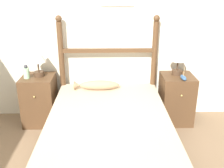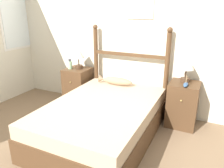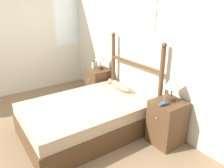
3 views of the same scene
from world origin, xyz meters
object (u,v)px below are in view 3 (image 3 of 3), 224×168
at_px(bed, 88,117).
at_px(nightstand_right, 167,122).
at_px(nightstand_left, 99,84).
at_px(fish_pillow, 120,86).
at_px(table_lamp_left, 100,57).
at_px(table_lamp_right, 173,84).
at_px(bottle, 94,65).
at_px(model_boat, 164,103).

bearing_deg(bed, nightstand_right, 40.62).
relative_size(nightstand_left, fish_pillow, 1.13).
relative_size(table_lamp_left, table_lamp_right, 1.00).
relative_size(table_lamp_left, bottle, 2.03).
relative_size(nightstand_right, bottle, 3.65).
height_order(nightstand_left, bottle, bottle).
height_order(bed, fish_pillow, fish_pillow).
relative_size(model_boat, fish_pillow, 0.30).
bearing_deg(nightstand_left, bed, -40.62).
distance_m(table_lamp_left, table_lamp_right, 1.80).
bearing_deg(nightstand_right, nightstand_left, 180.00).
bearing_deg(bottle, model_boat, -2.49).
height_order(table_lamp_right, model_boat, table_lamp_right).
bearing_deg(table_lamp_right, bottle, -177.09).
relative_size(bed, table_lamp_right, 5.30).
bearing_deg(nightstand_right, model_boat, -79.36).
distance_m(table_lamp_right, bottle, 1.95).
bearing_deg(bottle, table_lamp_right, 2.91).
relative_size(nightstand_left, model_boat, 3.71).
xyz_separation_m(bottle, fish_pillow, (0.89, -0.00, -0.18)).
xyz_separation_m(nightstand_left, bottle, (-0.12, -0.05, 0.41)).
xyz_separation_m(nightstand_left, fish_pillow, (0.77, -0.05, 0.23)).
bearing_deg(bottle, nightstand_left, 24.16).
relative_size(nightstand_left, table_lamp_left, 1.80).
bearing_deg(fish_pillow, table_lamp_left, 174.26).
xyz_separation_m(table_lamp_left, bottle, (-0.14, -0.07, -0.17)).
xyz_separation_m(bottle, model_boat, (1.98, -0.09, -0.05)).
distance_m(bed, nightstand_left, 1.21).
distance_m(table_lamp_left, model_boat, 1.86).
xyz_separation_m(table_lamp_right, bottle, (-1.94, -0.10, -0.17)).
distance_m(bottle, fish_pillow, 0.91).
relative_size(bed, nightstand_left, 2.94).
bearing_deg(table_lamp_left, bed, -42.09).
bearing_deg(model_boat, nightstand_left, 175.76).
height_order(nightstand_left, table_lamp_right, table_lamp_right).
bearing_deg(model_boat, table_lamp_left, 175.02).
bearing_deg(nightstand_right, bed, -139.38).
relative_size(bed, bottle, 10.73).
height_order(bottle, fish_pillow, bottle).
bearing_deg(table_lamp_left, nightstand_right, -0.70).
bearing_deg(bed, table_lamp_right, 42.59).
distance_m(nightstand_left, fish_pillow, 0.81).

